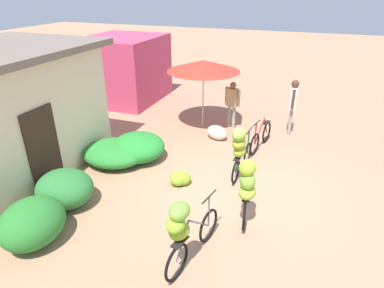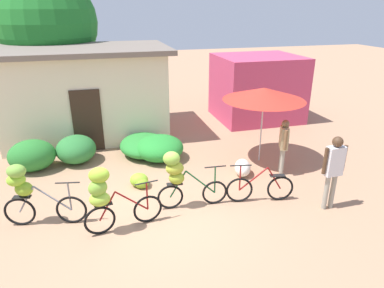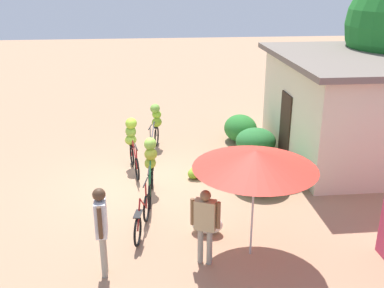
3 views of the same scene
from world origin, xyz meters
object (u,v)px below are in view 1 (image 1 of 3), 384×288
(person_vendor, at_px, (232,100))
(banana_pile_on_ground, at_px, (180,178))
(produce_sack, at_px, (217,132))
(bicycle_near_pile, at_px, (247,186))
(shop_pink, at_px, (125,69))
(bicycle_center_loaded, at_px, (240,148))
(market_umbrella, at_px, (203,66))
(bicycle_by_shop, at_px, (261,137))
(person_bystander, at_px, (293,101))
(bicycle_leftmost, at_px, (184,229))

(person_vendor, bearing_deg, banana_pile_on_ground, 175.80)
(produce_sack, bearing_deg, banana_pile_on_ground, 177.87)
(bicycle_near_pile, relative_size, banana_pile_on_ground, 2.70)
(shop_pink, height_order, bicycle_center_loaded, shop_pink)
(market_umbrella, relative_size, person_vendor, 1.50)
(market_umbrella, distance_m, bicycle_near_pile, 5.30)
(market_umbrella, bearing_deg, bicycle_by_shop, -115.69)
(bicycle_by_shop, bearing_deg, market_umbrella, 64.31)
(person_bystander, bearing_deg, banana_pile_on_ground, 151.65)
(bicycle_by_shop, bearing_deg, produce_sack, 83.45)
(bicycle_by_shop, height_order, produce_sack, bicycle_by_shop)
(bicycle_near_pile, relative_size, person_bystander, 0.93)
(bicycle_center_loaded, height_order, produce_sack, bicycle_center_loaded)
(shop_pink, height_order, bicycle_leftmost, shop_pink)
(shop_pink, height_order, person_bystander, shop_pink)
(bicycle_center_loaded, bearing_deg, shop_pink, 51.74)
(person_bystander, bearing_deg, bicycle_leftmost, 170.18)
(market_umbrella, bearing_deg, banana_pile_on_ground, -169.85)
(shop_pink, height_order, market_umbrella, shop_pink)
(person_bystander, bearing_deg, shop_pink, 78.71)
(shop_pink, bearing_deg, market_umbrella, -113.39)
(bicycle_near_pile, bearing_deg, shop_pink, 45.61)
(bicycle_center_loaded, height_order, person_vendor, person_vendor)
(banana_pile_on_ground, height_order, produce_sack, produce_sack)
(produce_sack, height_order, person_vendor, person_vendor)
(shop_pink, xyz_separation_m, produce_sack, (-2.59, -4.73, -1.05))
(market_umbrella, distance_m, bicycle_center_loaded, 3.71)
(bicycle_leftmost, xyz_separation_m, bicycle_center_loaded, (3.17, -0.20, 0.02))
(market_umbrella, height_order, person_bystander, market_umbrella)
(banana_pile_on_ground, height_order, person_vendor, person_vendor)
(person_vendor, bearing_deg, market_umbrella, 102.25)
(banana_pile_on_ground, bearing_deg, bicycle_leftmost, -156.08)
(market_umbrella, relative_size, bicycle_by_shop, 1.46)
(banana_pile_on_ground, bearing_deg, bicycle_near_pile, -115.71)
(bicycle_center_loaded, height_order, banana_pile_on_ground, bicycle_center_loaded)
(bicycle_by_shop, bearing_deg, bicycle_near_pile, -175.39)
(bicycle_leftmost, height_order, person_vendor, person_vendor)
(shop_pink, distance_m, person_vendor, 5.15)
(bicycle_center_loaded, distance_m, bicycle_by_shop, 1.98)
(bicycle_by_shop, height_order, person_vendor, person_vendor)
(bicycle_by_shop, distance_m, produce_sack, 1.40)
(person_bystander, bearing_deg, person_vendor, 94.49)
(shop_pink, relative_size, bicycle_center_loaded, 1.94)
(bicycle_near_pile, distance_m, bicycle_center_loaded, 1.70)
(produce_sack, distance_m, person_bystander, 2.57)
(shop_pink, relative_size, bicycle_leftmost, 1.88)
(market_umbrella, xyz_separation_m, bicycle_by_shop, (-1.03, -2.15, -1.71))
(bicycle_center_loaded, height_order, bicycle_by_shop, bicycle_center_loaded)
(shop_pink, bearing_deg, bicycle_near_pile, -134.39)
(bicycle_near_pile, xyz_separation_m, banana_pile_on_ground, (0.85, 1.77, -0.72))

